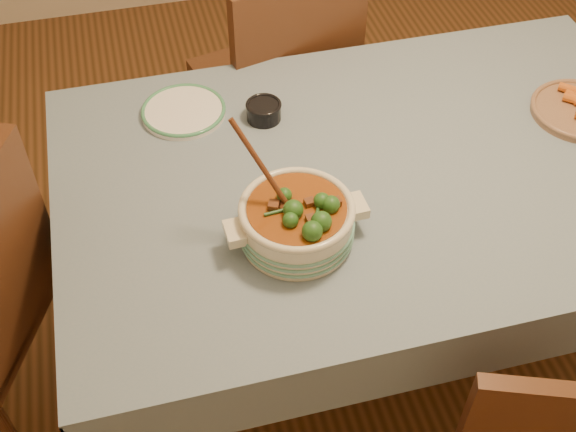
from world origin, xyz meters
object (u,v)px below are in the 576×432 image
object	(u,v)px
condiment_bowl	(264,110)
chair_far	(283,78)
stew_casserole	(296,219)
dining_table	(378,191)
white_plate	(184,111)

from	to	relation	value
condiment_bowl	chair_far	xyz separation A→B (m)	(0.16, 0.43, -0.23)
stew_casserole	dining_table	bearing A→B (deg)	34.02
white_plate	stew_casserole	bearing A→B (deg)	-70.44
dining_table	stew_casserole	size ratio (longest dim) A/B	4.97
white_plate	chair_far	xyz separation A→B (m)	(0.37, 0.36, -0.21)
dining_table	chair_far	xyz separation A→B (m)	(-0.09, 0.70, -0.11)
dining_table	chair_far	distance (m)	0.71
stew_casserole	condiment_bowl	distance (m)	0.45
dining_table	condiment_bowl	bearing A→B (deg)	133.43
white_plate	chair_far	size ratio (longest dim) A/B	0.31
dining_table	chair_far	world-z (taller)	chair_far
dining_table	condiment_bowl	distance (m)	0.39
condiment_bowl	chair_far	size ratio (longest dim) A/B	0.10
stew_casserole	white_plate	size ratio (longest dim) A/B	1.12
stew_casserole	chair_far	bearing A→B (deg)	78.14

